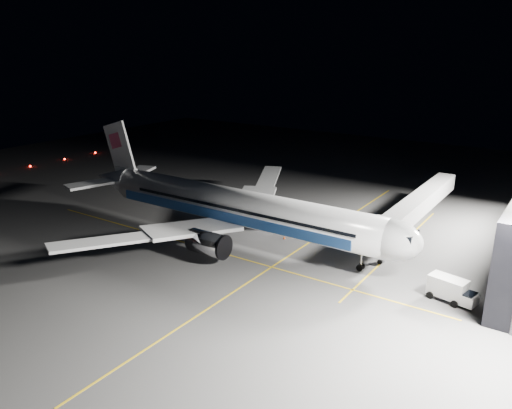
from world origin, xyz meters
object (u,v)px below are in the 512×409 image
at_px(service_truck, 452,289).
at_px(safety_cone_a, 311,219).
at_px(safety_cone_c, 255,209).
at_px(jet_bridge, 416,206).
at_px(baggage_tug, 286,221).
at_px(airliner, 233,207).
at_px(safety_cone_b, 284,237).

relative_size(service_truck, safety_cone_a, 10.75).
relative_size(service_truck, safety_cone_c, 10.04).
distance_m(jet_bridge, baggage_tug, 21.19).
bearing_deg(jet_bridge, safety_cone_c, -169.77).
xyz_separation_m(jet_bridge, safety_cone_c, (-27.75, -5.01, -4.28)).
height_order(service_truck, baggage_tug, service_truck).
bearing_deg(service_truck, jet_bridge, 130.16).
xyz_separation_m(service_truck, safety_cone_c, (-38.58, 15.16, -1.25)).
relative_size(jet_bridge, baggage_tug, 12.98).
height_order(service_truck, safety_cone_c, service_truck).
xyz_separation_m(airliner, jet_bridge, (23.08, 18.06, -0.58)).
bearing_deg(jet_bridge, safety_cone_b, -138.70).
xyz_separation_m(safety_cone_a, safety_cone_b, (0.61, -10.00, -0.00)).
bearing_deg(airliner, baggage_tug, 67.39).
relative_size(airliner, safety_cone_b, 111.83).
height_order(jet_bridge, safety_cone_c, jet_bridge).
height_order(airliner, baggage_tug, airliner).
bearing_deg(safety_cone_b, service_truck, -12.83).
distance_m(airliner, safety_cone_a, 16.18).
distance_m(baggage_tug, safety_cone_b, 6.43).
relative_size(safety_cone_a, safety_cone_b, 1.01).
xyz_separation_m(airliner, safety_cone_b, (7.08, 4.00, -4.89)).
height_order(jet_bridge, service_truck, jet_bridge).
distance_m(airliner, baggage_tug, 11.33).
distance_m(service_truck, safety_cone_a, 31.84).
xyz_separation_m(jet_bridge, baggage_tug, (-19.07, -8.43, -3.83)).
bearing_deg(airliner, jet_bridge, 38.04).
bearing_deg(airliner, safety_cone_b, 29.48).
relative_size(airliner, baggage_tug, 23.20).
bearing_deg(safety_cone_c, jet_bridge, 10.23).
bearing_deg(jet_bridge, airliner, -141.96).
relative_size(jet_bridge, safety_cone_a, 61.88).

